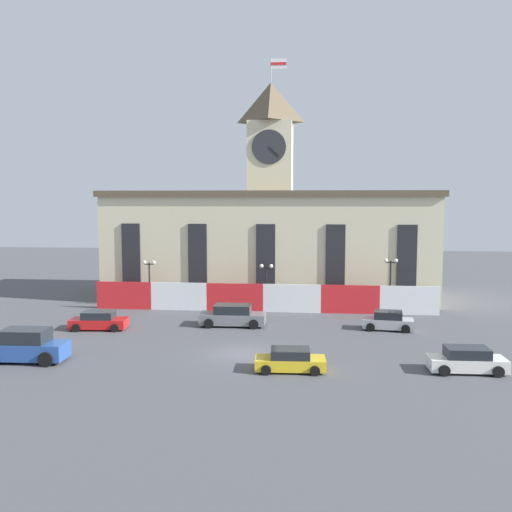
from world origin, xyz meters
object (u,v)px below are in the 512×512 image
(car_white_taxi, at_px, (467,361))
(car_yellow_coupe, at_px, (290,361))
(street_lamp_right, at_px, (266,276))
(street_lamp_left, at_px, (391,273))
(car_red_sedan, at_px, (99,321))
(car_blue_van, at_px, (26,347))
(car_silver_hatch, at_px, (388,321))
(car_gray_pickup, at_px, (233,316))
(street_lamp_far_left, at_px, (149,273))

(car_white_taxi, distance_m, car_yellow_coupe, 10.50)
(street_lamp_right, relative_size, street_lamp_left, 0.87)
(car_red_sedan, height_order, car_blue_van, car_blue_van)
(street_lamp_right, relative_size, car_yellow_coupe, 0.99)
(street_lamp_left, height_order, car_blue_van, street_lamp_left)
(car_silver_hatch, bearing_deg, car_yellow_coupe, -115.35)
(street_lamp_right, bearing_deg, car_red_sedan, -142.49)
(street_lamp_right, xyz_separation_m, car_gray_pickup, (-2.12, -7.29, -2.35))
(car_blue_van, bearing_deg, car_white_taxi, -0.80)
(street_lamp_left, bearing_deg, car_white_taxi, -83.24)
(car_silver_hatch, distance_m, car_blue_van, 26.53)
(car_blue_van, xyz_separation_m, car_yellow_coupe, (16.76, -0.25, -0.34))
(car_gray_pickup, bearing_deg, car_yellow_coupe, 112.86)
(street_lamp_left, distance_m, car_gray_pickup, 15.58)
(street_lamp_right, height_order, car_silver_hatch, street_lamp_right)
(street_lamp_far_left, xyz_separation_m, street_lamp_right, (11.18, 0.00, -0.14))
(car_red_sedan, bearing_deg, car_blue_van, -102.19)
(street_lamp_far_left, relative_size, car_gray_pickup, 0.84)
(car_red_sedan, bearing_deg, street_lamp_right, 32.73)
(car_blue_van, bearing_deg, street_lamp_right, 51.90)
(street_lamp_left, xyz_separation_m, car_red_sedan, (-23.88, -9.60, -2.90))
(street_lamp_far_left, xyz_separation_m, street_lamp_left, (22.55, 0.00, 0.27))
(street_lamp_right, xyz_separation_m, car_silver_hatch, (10.27, -7.44, -2.47))
(car_silver_hatch, distance_m, car_yellow_coupe, 13.66)
(car_white_taxi, bearing_deg, car_silver_hatch, 105.05)
(street_lamp_far_left, distance_m, car_yellow_coupe, 23.92)
(street_lamp_far_left, distance_m, street_lamp_left, 22.55)
(street_lamp_left, height_order, car_red_sedan, street_lamp_left)
(car_red_sedan, height_order, car_gray_pickup, car_gray_pickup)
(street_lamp_far_left, height_order, car_silver_hatch, street_lamp_far_left)
(car_gray_pickup, relative_size, car_yellow_coupe, 1.24)
(car_silver_hatch, height_order, car_blue_van, car_blue_van)
(street_lamp_left, xyz_separation_m, car_white_taxi, (2.16, -18.22, -2.88))
(street_lamp_left, distance_m, car_silver_hatch, 8.05)
(car_white_taxi, bearing_deg, street_lamp_far_left, 141.83)
(car_gray_pickup, bearing_deg, car_silver_hatch, 178.41)
(street_lamp_far_left, bearing_deg, car_gray_pickup, -38.84)
(car_gray_pickup, bearing_deg, car_red_sedan, 11.60)
(street_lamp_left, xyz_separation_m, car_silver_hatch, (-1.10, -7.44, -2.89))
(street_lamp_far_left, xyz_separation_m, car_white_taxi, (24.71, -18.22, -2.61))
(car_white_taxi, distance_m, car_gray_pickup, 19.09)
(car_gray_pickup, bearing_deg, street_lamp_far_left, -39.76)
(car_white_taxi, bearing_deg, car_blue_van, 179.44)
(car_blue_van, distance_m, car_yellow_coupe, 16.76)
(car_yellow_coupe, bearing_deg, car_blue_van, -3.90)
(car_white_taxi, height_order, car_silver_hatch, same)
(car_gray_pickup, xyz_separation_m, car_yellow_coupe, (5.18, -11.75, -0.18))
(car_gray_pickup, distance_m, car_yellow_coupe, 12.84)
(street_lamp_far_left, relative_size, car_yellow_coupe, 1.04)
(car_yellow_coupe, bearing_deg, car_red_sedan, -34.30)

